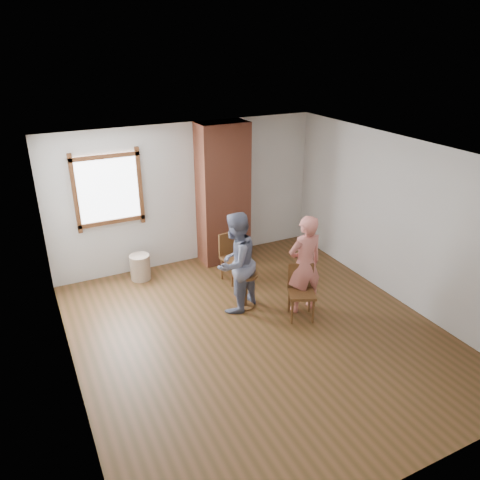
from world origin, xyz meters
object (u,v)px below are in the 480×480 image
stoneware_crock (140,267)px  person_pink (305,264)px  side_table (245,284)px  dining_chair_left (232,254)px  dining_chair_right (301,288)px  man (236,263)px

stoneware_crock → person_pink: person_pink is taller
side_table → person_pink: 0.98m
dining_chair_left → dining_chair_right: 1.58m
dining_chair_left → man: size_ratio=0.53×
dining_chair_right → man: 1.06m
dining_chair_left → side_table: bearing=-111.9°
dining_chair_left → dining_chair_right: size_ratio=1.02×
person_pink → man: bearing=-27.9°
dining_chair_left → person_pink: person_pink is taller
stoneware_crock → dining_chair_left: dining_chair_left is taller
dining_chair_right → man: (-0.80, 0.62, 0.33)m
dining_chair_left → side_table: (-0.22, -0.94, -0.07)m
man → person_pink: size_ratio=1.02×
dining_chair_left → man: bearing=-121.0°
dining_chair_right → side_table: size_ratio=1.39×
dining_chair_left → man: man is taller
dining_chair_right → person_pink: bearing=68.7°
stoneware_crock → dining_chair_left: bearing=-26.4°
dining_chair_left → dining_chair_right: (0.42, -1.52, -0.01)m
person_pink → dining_chair_right: bearing=45.2°
stoneware_crock → dining_chair_right: size_ratio=0.54×
man → side_table: bearing=137.3°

